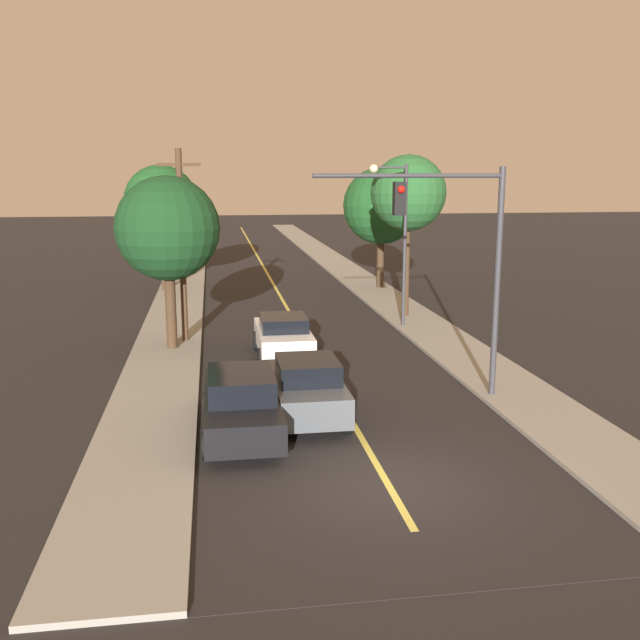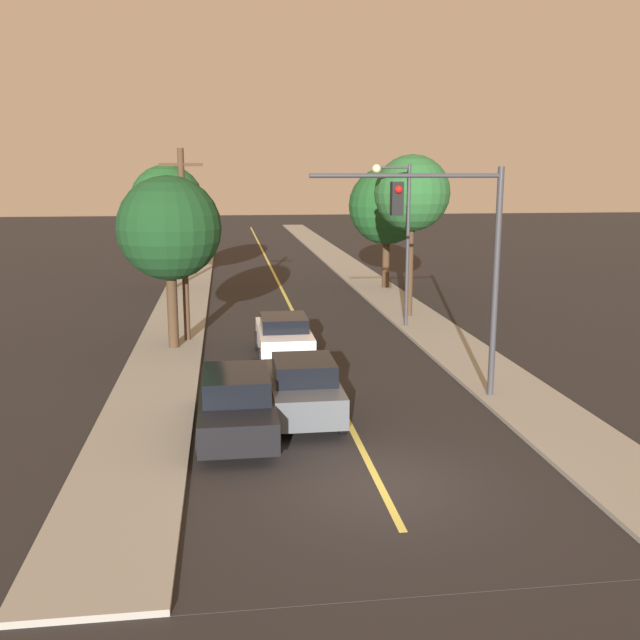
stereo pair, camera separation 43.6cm
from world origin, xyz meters
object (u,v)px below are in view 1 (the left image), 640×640
car_near_lane_second (283,336)px  streetlamp_right (396,223)px  car_outer_lane_front (241,403)px  tree_right_near (408,194)px  traffic_signal_mast (457,243)px  utility_pole_left (182,242)px  tree_left_near (161,202)px  car_near_lane_front (307,388)px  tree_right_far (381,206)px  tree_left_far (167,229)px

car_near_lane_second → streetlamp_right: size_ratio=0.63×
car_outer_lane_front → tree_right_near: (8.00, 13.73, 4.75)m
traffic_signal_mast → utility_pole_left: utility_pole_left is taller
car_outer_lane_front → streetlamp_right: size_ratio=0.74×
traffic_signal_mast → tree_left_near: tree_left_near is taller
utility_pole_left → tree_right_near: bearing=20.0°
tree_left_near → tree_right_near: 14.43m
streetlamp_right → car_near_lane_second: bearing=-140.1°
car_near_lane_front → tree_right_far: 22.42m
car_outer_lane_front → tree_left_near: size_ratio=0.73×
streetlamp_right → utility_pole_left: bearing=-170.6°
tree_left_far → utility_pole_left: bearing=69.3°
car_near_lane_front → traffic_signal_mast: bearing=12.9°
streetlamp_right → tree_right_far: size_ratio=1.00×
tree_right_near → tree_right_far: (0.74, 8.14, -0.91)m
tree_left_near → tree_left_far: tree_left_near is taller
traffic_signal_mast → tree_right_near: 12.02m
streetlamp_right → tree_left_far: bearing=-164.1°
car_near_lane_second → tree_right_far: tree_right_far is taller
tree_right_near → car_near_lane_second: bearing=-134.1°
traffic_signal_mast → tree_left_near: (-9.42, 20.82, 0.36)m
streetlamp_right → car_outer_lane_front: bearing=-120.9°
car_near_lane_second → car_outer_lane_front: (-1.78, -7.31, 0.01)m
streetlamp_right → tree_left_near: (-10.21, 11.10, 0.48)m
tree_left_near → streetlamp_right: bearing=-47.4°
car_near_lane_front → tree_right_far: bearing=71.6°
car_near_lane_second → traffic_signal_mast: size_ratio=0.64×
car_outer_lane_front → tree_right_far: bearing=68.2°
car_near_lane_front → tree_left_far: tree_left_far is taller
car_near_lane_second → utility_pole_left: bearing=140.8°
car_outer_lane_front → car_near_lane_second: bearing=76.3°
tree_right_far → tree_right_near: bearing=-95.2°
car_near_lane_second → tree_left_near: (-5.05, 15.41, 4.10)m
tree_right_far → car_near_lane_front: bearing=-108.4°
car_outer_lane_front → tree_left_far: tree_left_far is taller
streetlamp_right → tree_left_near: bearing=132.6°
tree_left_far → tree_right_far: tree_right_far is taller
tree_right_far → tree_left_near: bearing=176.0°
car_near_lane_second → tree_left_far: tree_left_far is taller
car_outer_lane_front → tree_right_near: bearing=59.7°
traffic_signal_mast → streetlamp_right: (0.79, 9.72, -0.12)m
car_outer_lane_front → tree_left_far: 9.98m
car_outer_lane_front → traffic_signal_mast: 7.44m
utility_pole_left → traffic_signal_mast: bearing=-46.4°
tree_right_near → car_outer_lane_front: bearing=-120.3°
traffic_signal_mast → tree_left_far: (-8.32, 7.13, -0.06)m
traffic_signal_mast → utility_pole_left: 11.45m
streetlamp_right → utility_pole_left: utility_pole_left is taller
utility_pole_left → tree_right_far: size_ratio=1.08×
car_near_lane_second → tree_right_near: (6.22, 6.42, 4.76)m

